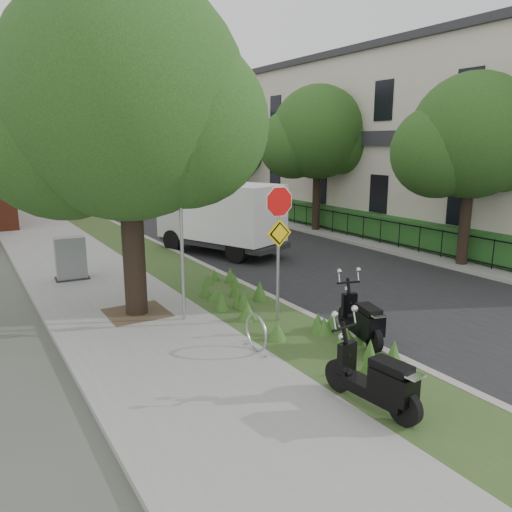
# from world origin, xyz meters

# --- Properties ---
(ground) EXTENTS (120.00, 120.00, 0.00)m
(ground) POSITION_xyz_m (0.00, 0.00, 0.00)
(ground) COLOR #4C5147
(ground) RESTS_ON ground
(sidewalk_near) EXTENTS (3.50, 60.00, 0.12)m
(sidewalk_near) POSITION_xyz_m (-4.25, 10.00, 0.06)
(sidewalk_near) COLOR gray
(sidewalk_near) RESTS_ON ground
(verge) EXTENTS (2.00, 60.00, 0.12)m
(verge) POSITION_xyz_m (-1.50, 10.00, 0.06)
(verge) COLOR #374D21
(verge) RESTS_ON ground
(kerb_near) EXTENTS (0.20, 60.00, 0.13)m
(kerb_near) POSITION_xyz_m (-0.50, 10.00, 0.07)
(kerb_near) COLOR #9E9991
(kerb_near) RESTS_ON ground
(road) EXTENTS (7.00, 60.00, 0.01)m
(road) POSITION_xyz_m (3.00, 10.00, 0.01)
(road) COLOR black
(road) RESTS_ON ground
(kerb_far) EXTENTS (0.20, 60.00, 0.13)m
(kerb_far) POSITION_xyz_m (6.50, 10.00, 0.07)
(kerb_far) COLOR #9E9991
(kerb_far) RESTS_ON ground
(footpath_far) EXTENTS (3.20, 60.00, 0.12)m
(footpath_far) POSITION_xyz_m (8.20, 10.00, 0.06)
(footpath_far) COLOR gray
(footpath_far) RESTS_ON ground
(street_tree_main) EXTENTS (6.21, 5.54, 7.66)m
(street_tree_main) POSITION_xyz_m (-4.08, 2.86, 4.80)
(street_tree_main) COLOR black
(street_tree_main) RESTS_ON ground
(bare_post) EXTENTS (0.08, 0.08, 4.00)m
(bare_post) POSITION_xyz_m (-3.20, 1.80, 2.12)
(bare_post) COLOR #A5A8AD
(bare_post) RESTS_ON ground
(bike_hoop) EXTENTS (0.06, 0.78, 0.77)m
(bike_hoop) POSITION_xyz_m (-2.70, -0.60, 0.50)
(bike_hoop) COLOR #A5A8AD
(bike_hoop) RESTS_ON ground
(sign_assembly) EXTENTS (0.94, 0.08, 3.22)m
(sign_assembly) POSITION_xyz_m (-1.40, 0.58, 2.33)
(sign_assembly) COLOR #A5A8AD
(sign_assembly) RESTS_ON ground
(fence_far) EXTENTS (0.04, 24.00, 1.00)m
(fence_far) POSITION_xyz_m (7.20, 10.00, 0.67)
(fence_far) COLOR black
(fence_far) RESTS_ON ground
(hedge_far) EXTENTS (1.00, 24.00, 1.10)m
(hedge_far) POSITION_xyz_m (7.90, 10.00, 0.67)
(hedge_far) COLOR #224D1B
(hedge_far) RESTS_ON footpath_far
(terrace_houses) EXTENTS (7.40, 26.40, 8.20)m
(terrace_houses) POSITION_xyz_m (11.49, 10.00, 4.16)
(terrace_houses) COLOR beige
(terrace_houses) RESTS_ON ground
(far_tree_a) EXTENTS (4.60, 4.10, 6.22)m
(far_tree_a) POSITION_xyz_m (6.94, 2.05, 4.13)
(far_tree_a) COLOR black
(far_tree_a) RESTS_ON ground
(far_tree_b) EXTENTS (4.83, 4.31, 6.56)m
(far_tree_b) POSITION_xyz_m (6.94, 10.05, 4.37)
(far_tree_b) COLOR black
(far_tree_b) RESTS_ON ground
(far_tree_c) EXTENTS (4.37, 3.89, 5.93)m
(far_tree_c) POSITION_xyz_m (6.94, 18.04, 3.95)
(far_tree_c) COLOR black
(far_tree_c) RESTS_ON ground
(scooter_near) EXTENTS (0.50, 1.83, 0.87)m
(scooter_near) POSITION_xyz_m (-2.28, -3.54, 0.54)
(scooter_near) COLOR black
(scooter_near) RESTS_ON ground
(scooter_far) EXTENTS (0.67, 1.74, 0.85)m
(scooter_far) POSITION_xyz_m (-0.65, -1.43, 0.53)
(scooter_far) COLOR black
(scooter_far) RESTS_ON ground
(box_truck) EXTENTS (3.63, 5.37, 2.27)m
(box_truck) POSITION_xyz_m (1.07, 8.05, 1.48)
(box_truck) COLOR #262628
(box_truck) RESTS_ON ground
(utility_cabinet) EXTENTS (1.00, 0.71, 1.28)m
(utility_cabinet) POSITION_xyz_m (-4.69, 6.84, 0.73)
(utility_cabinet) COLOR #262628
(utility_cabinet) RESTS_ON ground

